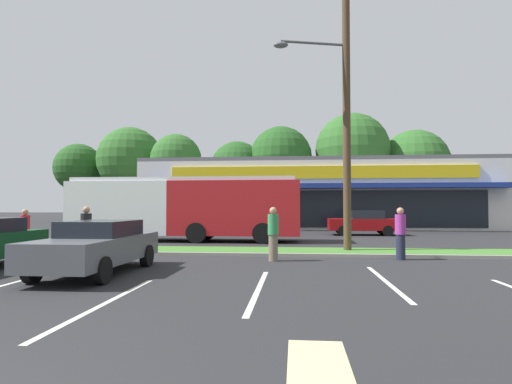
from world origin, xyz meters
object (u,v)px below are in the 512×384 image
(city_bus, at_px, (185,207))
(pedestrian_near_bench, at_px, (401,233))
(car_3, at_px, (98,246))
(pedestrian_far, at_px, (273,234))
(pedestrian_by_pole, at_px, (25,232))
(car_0, at_px, (364,222))
(car_4, at_px, (242,222))
(pedestrian_mid, at_px, (86,233))
(utility_pole, at_px, (343,99))

(city_bus, height_order, pedestrian_near_bench, city_bus)
(car_3, height_order, pedestrian_far, pedestrian_far)
(city_bus, distance_m, car_3, 10.65)
(pedestrian_by_pole, bearing_deg, pedestrian_near_bench, -86.79)
(pedestrian_near_bench, bearing_deg, car_0, 1.73)
(car_4, bearing_deg, pedestrian_near_bench, -61.60)
(car_0, relative_size, pedestrian_mid, 2.39)
(utility_pole, bearing_deg, pedestrian_near_bench, -49.77)
(car_4, xyz_separation_m, pedestrian_mid, (-3.60, -13.67, 0.09))
(city_bus, distance_m, pedestrian_mid, 7.86)
(pedestrian_far, bearing_deg, utility_pole, 128.73)
(city_bus, xyz_separation_m, car_0, (9.91, 5.51, -0.98))
(utility_pole, xyz_separation_m, city_bus, (-7.53, 4.93, -4.19))
(car_3, bearing_deg, city_bus, -177.65)
(car_4, relative_size, pedestrian_by_pole, 2.50)
(utility_pole, xyz_separation_m, pedestrian_near_bench, (1.64, -1.93, -5.08))
(city_bus, relative_size, pedestrian_mid, 6.66)
(utility_pole, xyz_separation_m, car_0, (2.38, 10.44, -5.17))
(city_bus, bearing_deg, car_3, 93.04)
(car_3, relative_size, pedestrian_mid, 2.64)
(city_bus, xyz_separation_m, pedestrian_mid, (-1.38, -7.68, -0.87))
(utility_pole, relative_size, car_4, 2.66)
(pedestrian_near_bench, distance_m, pedestrian_far, 4.28)
(utility_pole, height_order, car_3, utility_pole)
(pedestrian_mid, distance_m, pedestrian_far, 6.33)
(city_bus, height_order, car_3, city_bus)
(pedestrian_near_bench, bearing_deg, pedestrian_by_pole, 95.72)
(car_0, bearing_deg, pedestrian_by_pole, 41.86)
(car_4, xyz_separation_m, pedestrian_by_pole, (-6.26, -12.97, 0.05))
(pedestrian_by_pole, bearing_deg, car_0, -45.47)
(pedestrian_mid, bearing_deg, utility_pole, 129.44)
(city_bus, xyz_separation_m, car_3, (0.43, -10.59, -1.03))
(utility_pole, distance_m, pedestrian_near_bench, 5.67)
(car_3, bearing_deg, pedestrian_by_pole, -128.89)
(car_0, xyz_separation_m, pedestrian_near_bench, (-0.75, -12.38, 0.09))
(pedestrian_far, bearing_deg, car_4, -175.47)
(pedestrian_by_pole, bearing_deg, city_bus, -27.36)
(car_0, distance_m, car_4, 7.71)
(car_0, relative_size, pedestrian_by_pole, 2.52)
(car_3, xyz_separation_m, pedestrian_mid, (-1.82, 2.91, 0.16))
(car_0, bearing_deg, utility_pole, 77.15)
(car_4, distance_m, pedestrian_mid, 14.14)
(car_0, distance_m, pedestrian_by_pole, 18.73)
(car_0, bearing_deg, car_4, -3.51)
(city_bus, distance_m, pedestrian_near_bench, 11.48)
(car_0, relative_size, car_3, 0.90)
(car_0, distance_m, pedestrian_mid, 17.37)
(city_bus, xyz_separation_m, pedestrian_by_pole, (-4.04, -6.99, -0.92))
(city_bus, bearing_deg, pedestrian_near_bench, 143.88)
(city_bus, relative_size, car_3, 2.53)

